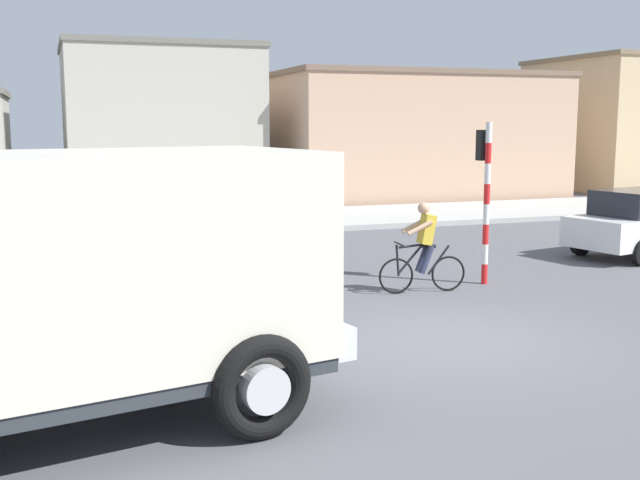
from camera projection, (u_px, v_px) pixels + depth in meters
ground_plane at (454, 339)px, 11.62m from camera, size 120.00×120.00×0.00m
sidewalk_far at (238, 222)px, 24.57m from camera, size 80.00×5.00×0.16m
truck_foreground at (67, 273)px, 8.00m from camera, size 5.80×3.61×2.90m
cyclist at (423, 247)px, 14.69m from camera, size 1.73×0.51×1.72m
traffic_light_pole at (485, 180)px, 15.37m from camera, size 0.24×0.43×3.20m
pedestrian_near_kerb at (139, 225)px, 18.01m from camera, size 0.34×0.22×1.62m
building_mid_block at (160, 126)px, 30.28m from camera, size 7.21×6.40×6.09m
building_corner_right at (412, 136)px, 32.94m from camera, size 11.69×6.96×5.22m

